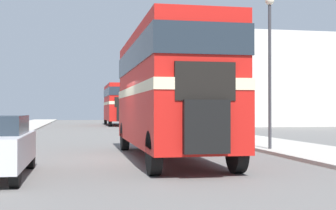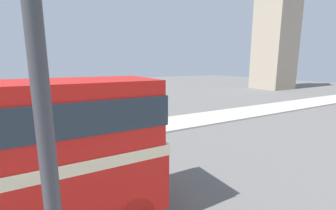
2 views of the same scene
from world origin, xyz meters
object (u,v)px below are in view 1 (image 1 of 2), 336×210
at_px(double_decker_bus, 168,85).
at_px(street_lamp, 270,48).
at_px(bus_distant, 118,101).
at_px(pedestrian_walking, 213,119).

xyz_separation_m(double_decker_bus, street_lamp, (4.31, 1.82, 1.54)).
height_order(double_decker_bus, bus_distant, bus_distant).
bearing_deg(street_lamp, pedestrian_walking, 85.10).
bearing_deg(street_lamp, bus_distant, 95.60).
bearing_deg(double_decker_bus, bus_distant, 87.96).
xyz_separation_m(bus_distant, street_lamp, (3.11, -31.75, 1.46)).
relative_size(double_decker_bus, street_lamp, 1.60).
relative_size(double_decker_bus, bus_distant, 0.97).
bearing_deg(bus_distant, street_lamp, -84.40).
relative_size(bus_distant, pedestrian_walking, 6.05).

